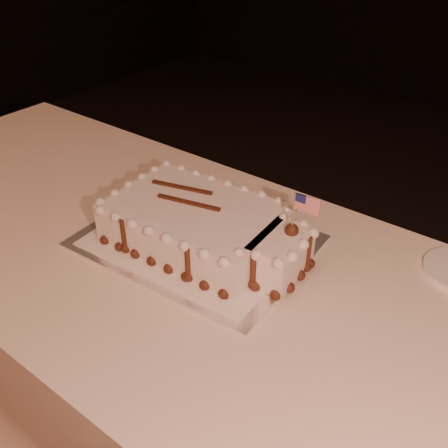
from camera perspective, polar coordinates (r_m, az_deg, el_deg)
The scene contains 4 objects.
banquet_table at distance 1.32m, azimuth 1.10°, elevation -19.03°, with size 2.40×0.80×0.75m, color #FFDBC5.
cake_board at distance 1.15m, azimuth -3.18°, elevation -1.98°, with size 0.50×0.37×0.01m, color white.
doily at distance 1.14m, azimuth -3.19°, elevation -1.78°, with size 0.45×0.34×0.00m, color white.
sheet_cake at distance 1.11m, azimuth -2.15°, elevation -0.30°, with size 0.48×0.29×0.19m.
Camera 1 is at (0.46, -0.04, 1.43)m, focal length 40.00 mm.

